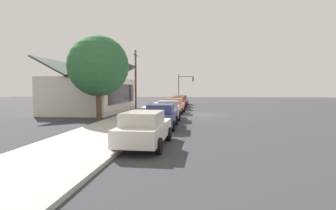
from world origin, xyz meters
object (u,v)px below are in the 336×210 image
Objects in this scene: car_ivory at (145,128)px; car_navy at (161,116)px; car_olive at (178,103)px; shade_tree at (98,66)px; traffic_light_main at (184,84)px; car_coral at (175,106)px; fire_hydrant_red at (143,118)px; car_cherry at (180,101)px; utility_pole_wooden at (136,78)px; car_skyblue at (182,100)px; car_silver at (169,110)px.

car_ivory is 5.90m from car_navy.
car_ivory is 1.00× the size of car_navy.
car_olive is (16.88, 0.05, -0.00)m from car_navy.
traffic_light_main is at bearing -11.90° from shade_tree.
car_navy is 32.57m from traffic_light_main.
traffic_light_main reaches higher than car_coral.
car_olive is 6.31× the size of fire_hydrant_red.
car_cherry is 7.89m from utility_pole_wooden.
utility_pole_wooden reaches higher than car_coral.
utility_pole_wooden is (17.18, 5.46, 3.11)m from car_navy.
shade_tree is (-23.68, 5.74, 3.63)m from car_skyblue.
car_ivory is 12.19m from shade_tree.
car_olive is 11.03m from car_skyblue.
car_ivory and car_coral have the same top height.
car_olive is at bearing 179.09° from traffic_light_main.
traffic_light_main is at bearing -3.84° from car_skyblue.
car_cherry is 1.09× the size of car_skyblue.
car_olive is at bearing -93.16° from utility_pole_wooden.
car_cherry is at bearing 3.10° from car_coral.
car_silver is at bearing 2.24° from car_ivory.
car_olive is at bearing 177.39° from car_cherry.
car_skyblue is at bearing -13.62° from shade_tree.
car_olive is at bearing -5.15° from fire_hydrant_red.
car_navy is 1.07× the size of car_skyblue.
car_coral is at bearing -40.45° from shade_tree.
traffic_light_main is 31.43m from fire_hydrant_red.
fire_hydrant_red is (-3.02, -4.29, -3.95)m from shade_tree.
car_coral and car_olive have the same top height.
car_navy is 0.98× the size of car_cherry.
car_skyblue is at bearing -26.91° from utility_pole_wooden.
fire_hydrant_red is (-15.97, -4.00, -3.43)m from utility_pole_wooden.
fire_hydrant_red is at bearing 175.71° from car_skyblue.
car_silver is 0.70× the size of shade_tree.
traffic_light_main is (27.18, -0.24, 2.68)m from car_silver.
car_navy and car_silver have the same top height.
fire_hydrant_red is (-20.80, 1.40, -0.32)m from car_cherry.
car_cherry is at bearing 178.59° from traffic_light_main.
shade_tree reaches higher than car_ivory.
car_silver and car_coral have the same top height.
fire_hydrant_red is at bearing -165.94° from utility_pole_wooden.
car_navy is at bearing -177.64° from car_coral.
car_skyblue is at bearing -3.18° from car_cherry.
car_skyblue is at bearing -1.97° from car_olive.
car_cherry is (5.13, 0.01, 0.00)m from car_olive.
car_cherry is (22.02, 0.06, 0.00)m from car_navy.
shade_tree is at bearing 54.83° from fire_hydrant_red.
utility_pole_wooden is 16.82m from fire_hydrant_red.
car_skyblue is 26.74m from fire_hydrant_red.
car_olive is 6.25m from utility_pole_wooden.
car_silver is 0.99× the size of car_cherry.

